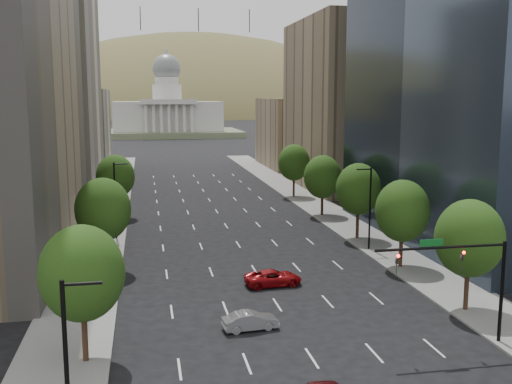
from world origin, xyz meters
TOP-DOWN VIEW (x-y plane):
  - sidewalk_left at (-15.50, 60.00)m, footprint 6.00×200.00m
  - sidewalk_right at (15.50, 60.00)m, footprint 6.00×200.00m
  - midrise_cream_left at (-25.00, 103.00)m, footprint 14.00×30.00m
  - filler_left at (-25.00, 136.00)m, footprint 14.00×26.00m
  - parking_tan_right at (25.00, 100.00)m, footprint 14.00×30.00m
  - filler_right at (25.00, 133.00)m, footprint 14.00×26.00m
  - tree_right_1 at (14.00, 36.00)m, footprint 5.20×5.20m
  - tree_right_2 at (14.00, 48.00)m, footprint 5.20×5.20m
  - tree_right_3 at (14.00, 60.00)m, footprint 5.20×5.20m
  - tree_right_4 at (14.00, 74.00)m, footprint 5.20×5.20m
  - tree_right_5 at (14.00, 90.00)m, footprint 5.20×5.20m
  - tree_left_0 at (-14.00, 32.00)m, footprint 5.20×5.20m
  - tree_left_1 at (-14.00, 52.00)m, footprint 5.20×5.20m
  - tree_left_2 at (-14.00, 78.00)m, footprint 5.20×5.20m
  - streetlight_rn at (13.44, 55.00)m, footprint 1.70×0.20m
  - streetlight_ls at (-13.44, 20.00)m, footprint 1.70×0.20m
  - streetlight_ln at (-13.44, 65.00)m, footprint 1.70×0.20m
  - traffic_signal at (10.53, 30.00)m, footprint 9.12×0.40m
  - capitol at (0.00, 249.71)m, footprint 60.00×40.00m
  - foothills at (34.67, 599.39)m, footprint 720.00×413.00m
  - car_silver at (-3.00, 35.33)m, footprint 4.15×1.86m
  - car_red_far at (0.73, 44.90)m, footprint 5.20×2.74m

SIDE VIEW (x-z plane):
  - foothills at x=34.67m, z-range -169.28..93.72m
  - sidewalk_left at x=-15.50m, z-range 0.00..0.15m
  - sidewalk_right at x=15.50m, z-range 0.00..0.15m
  - car_silver at x=-3.00m, z-range 0.00..1.32m
  - car_red_far at x=0.73m, z-range 0.00..1.39m
  - streetlight_rn at x=13.44m, z-range 0.34..9.34m
  - streetlight_ls at x=-13.44m, z-range 0.34..9.34m
  - streetlight_ln at x=-13.44m, z-range 0.34..9.34m
  - traffic_signal at x=10.53m, z-range 1.49..8.86m
  - tree_right_4 at x=14.00m, z-range 1.23..9.69m
  - tree_right_2 at x=14.00m, z-range 1.30..9.91m
  - tree_left_2 at x=-14.00m, z-range 1.34..10.02m
  - tree_right_1 at x=14.00m, z-range 1.37..10.12m
  - tree_right_5 at x=14.00m, z-range 1.37..10.12m
  - tree_left_0 at x=-14.00m, z-range 1.37..10.12m
  - tree_right_3 at x=14.00m, z-range 1.44..10.34m
  - tree_left_1 at x=-14.00m, z-range 1.48..10.45m
  - filler_right at x=25.00m, z-range 0.00..16.00m
  - capitol at x=0.00m, z-range -9.02..26.18m
  - filler_left at x=-25.00m, z-range 0.00..18.00m
  - parking_tan_right at x=25.00m, z-range 0.00..30.00m
  - midrise_cream_left at x=-25.00m, z-range 0.00..35.00m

